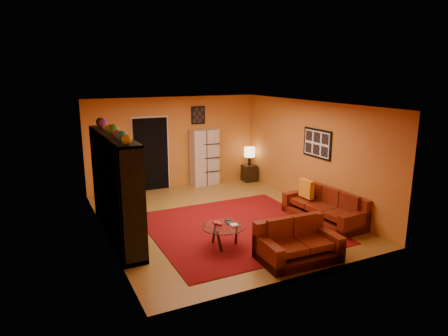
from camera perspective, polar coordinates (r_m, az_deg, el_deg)
name	(u,v)px	position (r m, az deg, el deg)	size (l,w,h in m)	color
floor	(219,218)	(9.22, -0.75, -7.21)	(6.00, 6.00, 0.00)	brown
ceiling	(218,104)	(8.65, -0.80, 9.13)	(6.00, 6.00, 0.00)	white
wall_back	(174,142)	(11.58, -7.14, 3.64)	(6.00, 6.00, 0.00)	#C1732A
wall_front	(301,201)	(6.36, 10.89, -4.70)	(6.00, 6.00, 0.00)	#C1732A
wall_left	(103,176)	(8.13, -16.93, -1.04)	(6.00, 6.00, 0.00)	#C1732A
wall_right	(309,153)	(10.14, 12.11, 2.05)	(6.00, 6.00, 0.00)	#C1732A
rug	(237,228)	(8.68, 1.85, -8.53)	(3.60, 3.60, 0.01)	#57090D
doorway	(151,154)	(11.39, -10.37, 1.93)	(0.95, 0.10, 2.04)	black
wall_art_right	(317,143)	(9.85, 13.18, 3.44)	(0.03, 1.00, 0.70)	black
wall_art_back	(198,115)	(11.72, -3.72, 7.54)	(0.42, 0.03, 0.52)	black
entertainment_unit	(115,186)	(8.23, -15.27, -2.57)	(0.45, 3.00, 2.10)	black
tv	(117,187)	(8.31, -15.00, -2.68)	(0.13, 1.01, 0.58)	black
sofa	(326,208)	(9.31, 14.42, -5.56)	(0.93, 2.03, 0.85)	#52160B
loveseat	(296,243)	(7.37, 10.24, -10.52)	(1.45, 0.91, 0.85)	#52160B
throw_pillow	(306,189)	(9.47, 11.68, -2.90)	(0.12, 0.42, 0.42)	orange
coffee_table	(223,228)	(7.66, -0.10, -8.62)	(0.83, 0.83, 0.41)	silver
storage_cabinet	(204,157)	(11.79, -2.81, 1.54)	(0.82, 0.36, 1.64)	beige
bowl_chair	(124,187)	(10.92, -14.06, -2.68)	(0.67, 0.67, 0.55)	black
side_table	(249,173)	(12.28, 3.63, -0.72)	(0.40, 0.40, 0.50)	black
table_lamp	(250,152)	(12.14, 3.67, 2.23)	(0.33, 0.33, 0.55)	black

